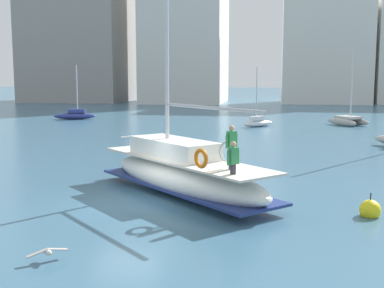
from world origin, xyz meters
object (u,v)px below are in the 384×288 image
at_px(moored_catamaran, 75,115).
at_px(moored_cutter_left, 258,122).
at_px(seagull, 48,252).
at_px(mooring_buoy, 370,210).
at_px(main_sailboat, 183,173).
at_px(moored_sloop_near, 348,120).

xyz_separation_m(moored_catamaran, moored_cutter_left, (20.35, -4.97, -0.05)).
bearing_deg(seagull, mooring_buoy, 32.25).
bearing_deg(main_sailboat, moored_cutter_left, 85.49).
distance_m(moored_catamaran, seagull, 43.83).
bearing_deg(seagull, moored_catamaran, 111.39).
xyz_separation_m(main_sailboat, mooring_buoy, (6.88, -2.14, -0.68)).
distance_m(seagull, mooring_buoy, 10.67).
bearing_deg(moored_cutter_left, mooring_buoy, -81.20).
xyz_separation_m(moored_sloop_near, mooring_buoy, (-4.00, -33.03, -0.32)).
distance_m(main_sailboat, mooring_buoy, 7.24).
xyz_separation_m(moored_sloop_near, seagull, (-13.03, -38.73, -0.27)).
bearing_deg(moored_catamaran, mooring_buoy, -54.54).
height_order(moored_cutter_left, mooring_buoy, moored_cutter_left).
xyz_separation_m(moored_cutter_left, seagull, (-4.36, -35.84, -0.18)).
distance_m(moored_cutter_left, seagull, 36.11).
relative_size(moored_sloop_near, moored_catamaran, 1.19).
bearing_deg(moored_cutter_left, main_sailboat, -94.51).
bearing_deg(mooring_buoy, moored_sloop_near, 83.09).
relative_size(main_sailboat, mooring_buoy, 12.03).
bearing_deg(mooring_buoy, moored_cutter_left, 98.80).
bearing_deg(seagull, moored_sloop_near, 71.40).
bearing_deg(main_sailboat, moored_catamaran, 118.81).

